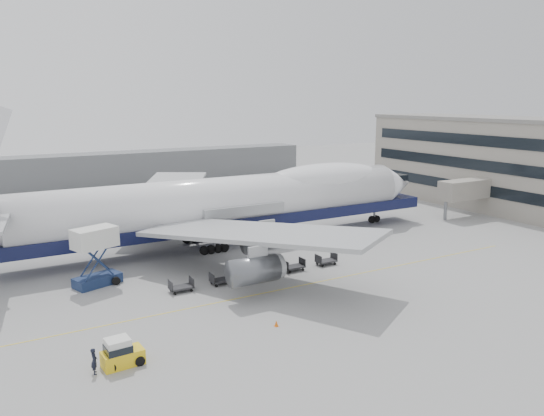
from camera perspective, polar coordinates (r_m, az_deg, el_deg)
ground at (r=59.52m, az=-0.03°, el=-6.63°), size 260.00×260.00×0.00m
apron_line at (r=54.68m, az=3.12°, el=-8.33°), size 60.00×0.15×0.01m
hangar at (r=121.38m, az=-21.03°, el=3.72°), size 110.00×8.00×7.00m
airliner at (r=68.71m, az=-4.53°, el=0.68°), size 67.00×55.30×19.98m
catering_truck at (r=56.62m, az=-18.45°, el=-4.58°), size 5.06×4.15×6.01m
baggage_tug at (r=40.51m, az=-15.95°, el=-14.82°), size 2.96×1.71×2.10m
ground_worker at (r=40.01m, az=-18.58°, el=-15.33°), size 0.52×0.73×1.87m
traffic_cone at (r=45.39m, az=0.47°, el=-12.31°), size 0.35×0.35×0.51m
dolly_0 at (r=53.53m, az=-9.74°, el=-8.33°), size 2.30×1.35×1.30m
dolly_1 at (r=55.06m, az=-5.44°, el=-7.64°), size 2.30×1.35×1.30m
dolly_2 at (r=56.89m, az=-1.40°, el=-6.94°), size 2.30×1.35×1.30m
dolly_3 at (r=58.98m, az=2.36°, el=-6.27°), size 2.30×1.35×1.30m
dolly_4 at (r=61.31m, az=5.84°, el=-5.61°), size 2.30×1.35×1.30m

